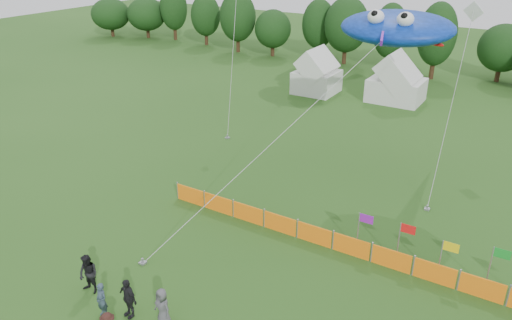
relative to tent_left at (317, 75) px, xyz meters
The scene contains 12 objects.
treeline 16.64m from the tent_left, 47.84° to the left, with size 104.57×8.78×8.36m.
tent_left is the anchor object (origin of this frame).
tent_right 7.68m from the tent_left, 10.18° to the left, with size 4.93×3.95×3.48m.
barrier_fence 27.66m from the tent_left, 61.08° to the right, with size 21.90×0.06×1.00m.
flag_row 30.06m from the tent_left, 51.77° to the right, with size 10.73×0.59×2.19m.
spectator_a 34.22m from the tent_left, 79.41° to the right, with size 0.58×0.38×1.60m, color #2F3F4F.
spectator_b 33.18m from the tent_left, 81.96° to the right, with size 0.92×0.71×1.89m, color black.
spectator_d 33.81m from the tent_left, 77.73° to the right, with size 1.06×0.44×1.82m, color black.
spectator_e 33.79m from the tent_left, 75.09° to the right, with size 0.82×0.53×1.68m, color #4A4A4F.
stingray_kite 19.77m from the tent_left, 50.41° to the right, with size 10.02×24.62×10.68m.
small_kite_white 18.31m from the tent_left, 32.82° to the right, with size 1.90×11.25×10.40m.
small_kite_dark 13.35m from the tent_left, 96.77° to the right, with size 2.23×4.72×12.82m.
Camera 1 is at (10.69, -11.33, 14.48)m, focal length 35.00 mm.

